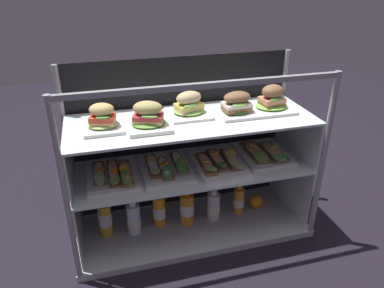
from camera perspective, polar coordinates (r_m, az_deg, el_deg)
name	(u,v)px	position (r m, az deg, el deg)	size (l,w,h in m)	color
ground_plane	(192,230)	(2.03, 0.00, -13.11)	(6.00, 6.00, 0.02)	black
case_base_deck	(192,226)	(2.01, 0.00, -12.52)	(1.18, 0.46, 0.03)	#BABFC1
case_frame	(185,138)	(1.89, -1.16, 0.94)	(1.18, 0.46, 0.87)	gray
riser_lower_tier	(192,197)	(1.91, 0.00, -8.23)	(1.13, 0.40, 0.33)	silver
shelf_lower_glass	(192,168)	(1.81, 0.00, -3.76)	(1.14, 0.41, 0.01)	silver
riser_upper_tier	(192,145)	(1.75, 0.00, -0.16)	(1.13, 0.40, 0.24)	silver
shelf_upper_glass	(192,120)	(1.70, 0.00, 3.67)	(1.14, 0.41, 0.01)	silver
plated_roll_sandwich_left_of_center	(103,120)	(1.62, -13.65, 3.67)	(0.17, 0.17, 0.12)	white
plated_roll_sandwich_near_right_corner	(148,118)	(1.60, -6.78, 4.00)	(0.18, 0.18, 0.12)	white
plated_roll_sandwich_right_of_center	(189,106)	(1.73, -0.50, 5.84)	(0.20, 0.20, 0.12)	white
plated_roll_sandwich_center	(237,105)	(1.74, 6.95, 5.93)	(0.17, 0.17, 0.11)	white
plated_roll_sandwich_mid_right	(272,101)	(1.83, 12.24, 6.50)	(0.19, 0.19, 0.13)	white
open_sandwich_tray_mid_left	(113,174)	(1.75, -12.05, -4.59)	(0.24, 0.31, 0.06)	white
open_sandwich_tray_mid_right	(166,167)	(1.78, -4.11, -3.56)	(0.24, 0.31, 0.06)	white
open_sandwich_tray_near_left_corner	(219,162)	(1.81, 4.18, -2.85)	(0.24, 0.31, 0.07)	white
open_sandwich_tray_right_of_center	(264,153)	(1.94, 11.08, -1.35)	(0.24, 0.31, 0.06)	white
juice_bottle_back_left	(105,219)	(1.93, -13.29, -11.17)	(0.07, 0.07, 0.22)	gold
juice_bottle_front_middle	(134,219)	(1.92, -9.01, -11.32)	(0.07, 0.07, 0.22)	white
juice_bottle_front_second	(159,210)	(1.96, -5.12, -10.08)	(0.07, 0.07, 0.23)	orange
juice_bottle_front_fourth	(187,208)	(1.95, -0.79, -9.83)	(0.07, 0.07, 0.23)	orange
juice_bottle_front_left_end	(213,206)	(2.00, 3.34, -9.53)	(0.07, 0.07, 0.20)	white
juice_bottle_tucked_behind	(239,200)	(2.06, 7.24, -8.57)	(0.06, 0.06, 0.20)	orange
orange_fruit_beside_bottles	(256,201)	(2.13, 9.87, -8.68)	(0.08, 0.08, 0.08)	orange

